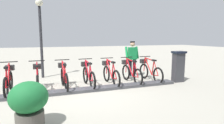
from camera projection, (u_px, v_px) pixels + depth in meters
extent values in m
plane|color=#AEA99A|center=(85.00, 91.00, 6.24)|extent=(60.00, 60.00, 0.00)
cube|color=#47474C|center=(85.00, 90.00, 6.24)|extent=(0.44, 7.02, 0.10)
cube|color=#38383D|center=(178.00, 68.00, 7.50)|extent=(0.28, 0.44, 1.20)
cube|color=#194C8C|center=(176.00, 59.00, 7.59)|extent=(0.03, 0.30, 0.40)
cube|color=black|center=(179.00, 52.00, 7.41)|extent=(0.36, 0.52, 0.08)
torus|color=black|center=(158.00, 76.00, 7.19)|extent=(0.67, 0.10, 0.67)
torus|color=black|center=(144.00, 71.00, 8.16)|extent=(0.67, 0.10, 0.67)
cylinder|color=red|center=(148.00, 66.00, 7.80)|extent=(0.60, 0.07, 0.70)
cylinder|color=red|center=(153.00, 68.00, 7.49)|extent=(0.16, 0.05, 0.61)
cylinder|color=red|center=(149.00, 59.00, 7.71)|extent=(0.69, 0.08, 0.11)
cylinder|color=red|center=(155.00, 75.00, 7.39)|extent=(0.43, 0.05, 0.09)
cylinder|color=red|center=(156.00, 68.00, 7.29)|extent=(0.33, 0.05, 0.56)
cylinder|color=red|center=(144.00, 64.00, 8.09)|extent=(0.10, 0.04, 0.62)
cube|color=black|center=(154.00, 60.00, 7.39)|extent=(0.22, 0.11, 0.06)
cylinder|color=black|center=(145.00, 57.00, 8.01)|extent=(0.06, 0.54, 0.03)
cube|color=#2D2D2D|center=(144.00, 61.00, 8.14)|extent=(0.21, 0.29, 0.18)
torus|color=black|center=(138.00, 77.00, 6.90)|extent=(0.67, 0.10, 0.67)
torus|color=black|center=(126.00, 72.00, 7.86)|extent=(0.67, 0.10, 0.67)
cylinder|color=red|center=(130.00, 67.00, 7.51)|extent=(0.60, 0.07, 0.70)
cylinder|color=red|center=(134.00, 69.00, 7.20)|extent=(0.16, 0.05, 0.61)
cylinder|color=red|center=(130.00, 60.00, 7.41)|extent=(0.69, 0.08, 0.11)
cylinder|color=red|center=(135.00, 77.00, 7.10)|extent=(0.43, 0.05, 0.09)
cylinder|color=red|center=(136.00, 70.00, 7.00)|extent=(0.33, 0.05, 0.56)
cylinder|color=red|center=(126.00, 65.00, 7.79)|extent=(0.10, 0.04, 0.62)
cube|color=black|center=(134.00, 61.00, 7.10)|extent=(0.22, 0.11, 0.06)
cylinder|color=black|center=(127.00, 57.00, 7.72)|extent=(0.06, 0.54, 0.03)
cube|color=#2D2D2D|center=(125.00, 62.00, 7.85)|extent=(0.21, 0.29, 0.18)
torus|color=black|center=(116.00, 79.00, 6.60)|extent=(0.67, 0.10, 0.67)
torus|color=black|center=(106.00, 74.00, 7.57)|extent=(0.67, 0.10, 0.67)
cylinder|color=red|center=(109.00, 68.00, 7.22)|extent=(0.60, 0.07, 0.70)
cylinder|color=red|center=(113.00, 71.00, 6.91)|extent=(0.16, 0.05, 0.61)
cylinder|color=red|center=(110.00, 61.00, 7.12)|extent=(0.69, 0.08, 0.11)
cylinder|color=red|center=(114.00, 78.00, 6.80)|extent=(0.43, 0.05, 0.09)
cylinder|color=red|center=(115.00, 71.00, 6.71)|extent=(0.33, 0.05, 0.56)
cylinder|color=red|center=(107.00, 67.00, 7.50)|extent=(0.10, 0.04, 0.62)
cube|color=black|center=(113.00, 62.00, 6.81)|extent=(0.22, 0.11, 0.06)
cylinder|color=black|center=(107.00, 58.00, 7.42)|extent=(0.06, 0.54, 0.03)
cube|color=#2D2D2D|center=(106.00, 63.00, 7.55)|extent=(0.21, 0.29, 0.18)
torus|color=black|center=(93.00, 81.00, 6.31)|extent=(0.67, 0.10, 0.67)
torus|color=black|center=(85.00, 75.00, 7.28)|extent=(0.67, 0.10, 0.67)
cylinder|color=red|center=(87.00, 70.00, 6.92)|extent=(0.60, 0.07, 0.70)
cylinder|color=red|center=(90.00, 72.00, 6.61)|extent=(0.16, 0.05, 0.61)
cylinder|color=red|center=(88.00, 62.00, 6.83)|extent=(0.69, 0.08, 0.11)
cylinder|color=red|center=(91.00, 80.00, 6.51)|extent=(0.43, 0.05, 0.09)
cylinder|color=red|center=(91.00, 72.00, 6.41)|extent=(0.33, 0.05, 0.56)
cylinder|color=red|center=(85.00, 68.00, 7.21)|extent=(0.10, 0.04, 0.62)
cube|color=black|center=(90.00, 63.00, 6.51)|extent=(0.22, 0.11, 0.06)
cylinder|color=black|center=(85.00, 59.00, 7.13)|extent=(0.06, 0.54, 0.03)
cube|color=#2D2D2D|center=(85.00, 64.00, 7.26)|extent=(0.21, 0.29, 0.18)
torus|color=black|center=(66.00, 83.00, 6.02)|extent=(0.67, 0.10, 0.67)
torus|color=black|center=(63.00, 77.00, 6.98)|extent=(0.67, 0.10, 0.67)
cylinder|color=red|center=(63.00, 71.00, 6.63)|extent=(0.60, 0.07, 0.70)
cylinder|color=red|center=(65.00, 74.00, 6.32)|extent=(0.16, 0.05, 0.61)
cylinder|color=red|center=(63.00, 63.00, 6.53)|extent=(0.69, 0.08, 0.11)
cylinder|color=red|center=(66.00, 82.00, 6.22)|extent=(0.43, 0.05, 0.09)
cylinder|color=red|center=(66.00, 74.00, 6.12)|extent=(0.33, 0.05, 0.56)
cylinder|color=red|center=(62.00, 69.00, 6.91)|extent=(0.10, 0.04, 0.62)
cube|color=black|center=(65.00, 65.00, 6.22)|extent=(0.22, 0.11, 0.06)
cylinder|color=black|center=(62.00, 60.00, 6.84)|extent=(0.06, 0.54, 0.03)
cube|color=#2D2D2D|center=(62.00, 65.00, 6.97)|extent=(0.21, 0.29, 0.18)
torus|color=black|center=(38.00, 85.00, 5.72)|extent=(0.67, 0.10, 0.67)
torus|color=black|center=(38.00, 78.00, 6.69)|extent=(0.67, 0.10, 0.67)
cylinder|color=red|center=(37.00, 73.00, 6.34)|extent=(0.60, 0.07, 0.70)
cylinder|color=red|center=(37.00, 76.00, 6.03)|extent=(0.16, 0.05, 0.61)
cylinder|color=red|center=(37.00, 64.00, 6.24)|extent=(0.69, 0.08, 0.11)
cylinder|color=red|center=(38.00, 85.00, 5.92)|extent=(0.43, 0.05, 0.09)
cylinder|color=red|center=(37.00, 76.00, 5.83)|extent=(0.33, 0.05, 0.56)
cylinder|color=red|center=(37.00, 70.00, 6.62)|extent=(0.10, 0.04, 0.62)
cube|color=black|center=(37.00, 66.00, 5.93)|extent=(0.22, 0.11, 0.06)
cylinder|color=black|center=(37.00, 61.00, 6.54)|extent=(0.06, 0.54, 0.03)
cube|color=#2D2D2D|center=(37.00, 66.00, 6.67)|extent=(0.21, 0.29, 0.18)
torus|color=black|center=(6.00, 88.00, 5.43)|extent=(0.67, 0.10, 0.67)
torus|color=black|center=(11.00, 80.00, 6.40)|extent=(0.67, 0.10, 0.67)
cylinder|color=red|center=(9.00, 74.00, 6.04)|extent=(0.60, 0.07, 0.70)
cylinder|color=red|center=(7.00, 78.00, 5.73)|extent=(0.16, 0.05, 0.61)
cylinder|color=red|center=(8.00, 66.00, 5.95)|extent=(0.69, 0.08, 0.11)
cylinder|color=red|center=(7.00, 87.00, 5.63)|extent=(0.43, 0.05, 0.09)
cylinder|color=red|center=(6.00, 78.00, 5.53)|extent=(0.33, 0.05, 0.56)
cylinder|color=red|center=(10.00, 72.00, 6.33)|extent=(0.10, 0.04, 0.62)
cube|color=black|center=(6.00, 68.00, 5.63)|extent=(0.22, 0.11, 0.06)
cylinder|color=black|center=(9.00, 62.00, 6.25)|extent=(0.06, 0.54, 0.03)
cube|color=#2D2D2D|center=(10.00, 68.00, 6.38)|extent=(0.21, 0.29, 0.18)
cube|color=white|center=(130.00, 75.00, 8.63)|extent=(0.27, 0.15, 0.10)
cube|color=white|center=(135.00, 76.00, 8.55)|extent=(0.27, 0.15, 0.10)
cylinder|color=black|center=(130.00, 68.00, 8.52)|extent=(0.15, 0.15, 0.82)
cylinder|color=black|center=(134.00, 67.00, 8.55)|extent=(0.15, 0.15, 0.82)
cube|color=#1A8B46|center=(132.00, 53.00, 8.45)|extent=(0.32, 0.44, 0.56)
cylinder|color=#1A8B46|center=(127.00, 53.00, 8.49)|extent=(0.35, 0.15, 0.57)
cylinder|color=#1A8B46|center=(137.00, 52.00, 8.58)|extent=(0.35, 0.15, 0.57)
sphere|color=tan|center=(133.00, 44.00, 8.39)|extent=(0.22, 0.22, 0.22)
cylinder|color=black|center=(132.00, 42.00, 8.39)|extent=(0.22, 0.22, 0.06)
cylinder|color=#2D2D33|center=(41.00, 42.00, 8.15)|extent=(0.12, 0.12, 3.25)
sphere|color=#F2EDCC|center=(39.00, 3.00, 7.91)|extent=(0.32, 0.32, 0.32)
cylinder|color=#59544C|center=(30.00, 119.00, 3.71)|extent=(0.56, 0.56, 0.35)
ellipsoid|color=#1F7538|center=(29.00, 97.00, 3.65)|extent=(0.76, 0.76, 0.64)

